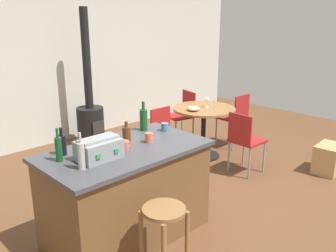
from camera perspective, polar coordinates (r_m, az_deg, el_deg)
The scene contains 23 objects.
ground_plane at distance 4.53m, azimuth 5.33°, elevation -10.49°, with size 8.80×8.80×0.00m, color brown.
back_wall at distance 6.43m, azimuth -15.39°, elevation 9.86°, with size 8.00×0.10×2.70m, color beige.
kitchen_island at distance 3.57m, azimuth -6.49°, elevation -10.35°, with size 1.55×0.87×0.91m.
wooden_stool at distance 2.98m, azimuth -0.62°, elevation -15.62°, with size 0.34×0.34×0.66m.
dining_table at distance 5.48m, azimuth 5.60°, elevation 1.00°, with size 0.93×0.93×0.77m.
folding_chair_near at distance 4.98m, azimuth 11.87°, elevation -1.88°, with size 0.41×0.41×0.86m.
folding_chair_far at distance 5.97m, azimuth 10.47°, elevation 1.62°, with size 0.40×0.41×0.88m.
folding_chair_left at distance 6.08m, azimuth 2.32°, elevation 2.08°, with size 0.48×0.48×0.87m.
folding_chair_right at distance 5.04m, azimuth -0.24°, elevation -1.26°, with size 0.40×0.41×0.86m.
wood_stove at distance 6.11m, azimuth -12.09°, elevation 1.81°, with size 0.44×0.45×2.21m.
toolbox at distance 3.16m, azimuth -10.77°, elevation -3.51°, with size 0.36×0.26×0.19m.
bottle_0 at distance 3.55m, azimuth -6.51°, elevation -1.18°, with size 0.08×0.08×0.20m.
bottle_1 at distance 2.97m, azimuth -13.43°, elevation -4.48°, with size 0.06×0.06×0.31m.
bottle_2 at distance 3.32m, azimuth -16.24°, elevation -2.77°, with size 0.08×0.08×0.25m.
bottle_3 at distance 3.18m, azimuth -16.74°, elevation -3.39°, with size 0.06×0.06×0.29m.
bottle_4 at distance 3.86m, azimuth -3.85°, elevation 1.05°, with size 0.08×0.08×0.31m.
cup_0 at distance 3.51m, azimuth -2.99°, elevation -1.82°, with size 0.11×0.07×0.09m.
cup_1 at distance 3.49m, azimuth -10.29°, elevation -2.23°, with size 0.11×0.08×0.09m.
cup_2 at distance 3.85m, azimuth -0.49°, elevation -0.13°, with size 0.11×0.08×0.09m.
cup_3 at distance 3.32m, azimuth -6.72°, elevation -3.05°, with size 0.11×0.07×0.09m.
wine_glass at distance 5.47m, azimuth 6.15°, elevation 4.10°, with size 0.07×0.07×0.14m.
serving_bowl at distance 5.23m, azimuth 3.94°, elevation 2.76°, with size 0.18×0.18×0.07m, color tan.
cardboard_box at distance 5.48m, azimuth 23.81°, elevation -4.69°, with size 0.43×0.31×0.39m, color tan.
Camera 1 is at (-3.08, -2.58, 2.10)m, focal length 38.98 mm.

